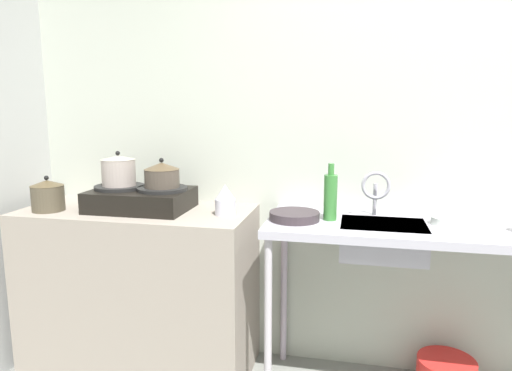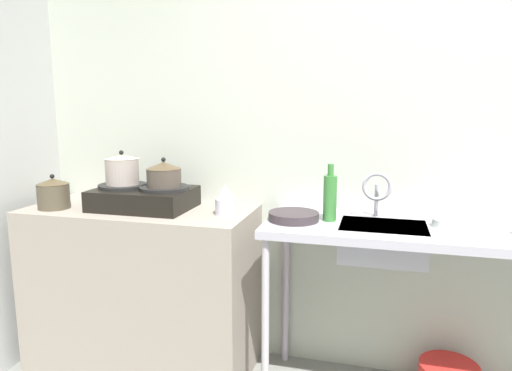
{
  "view_description": "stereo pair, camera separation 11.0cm",
  "coord_description": "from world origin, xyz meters",
  "px_view_note": "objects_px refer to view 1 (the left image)",
  "views": [
    {
      "loc": [
        -0.48,
        -1.02,
        1.46
      ],
      "look_at": [
        -0.96,
        1.19,
        1.06
      ],
      "focal_mm": 32.41,
      "sensor_mm": 36.0,
      "label": 1
    },
    {
      "loc": [
        -0.37,
        -0.99,
        1.46
      ],
      "look_at": [
        -0.96,
        1.19,
        1.06
      ],
      "focal_mm": 32.41,
      "sensor_mm": 36.0,
      "label": 2
    }
  ],
  "objects_px": {
    "percolator": "(225,200)",
    "bottle_by_sink": "(330,196)",
    "pot_on_left_burner": "(119,170)",
    "faucet": "(376,188)",
    "frying_pan": "(294,216)",
    "stove": "(141,198)",
    "pot_on_right_burner": "(162,175)",
    "small_bowl_on_drainboard": "(447,221)",
    "pot_beside_stove": "(48,195)",
    "sink_basin": "(383,240)"
  },
  "relations": [
    {
      "from": "stove",
      "to": "frying_pan",
      "type": "distance_m",
      "value": 0.83
    },
    {
      "from": "percolator",
      "to": "frying_pan",
      "type": "xyz_separation_m",
      "value": [
        0.36,
        -0.03,
        -0.06
      ]
    },
    {
      "from": "pot_on_left_burner",
      "to": "frying_pan",
      "type": "bearing_deg",
      "value": -3.02
    },
    {
      "from": "stove",
      "to": "pot_on_right_burner",
      "type": "distance_m",
      "value": 0.18
    },
    {
      "from": "percolator",
      "to": "sink_basin",
      "type": "bearing_deg",
      "value": -0.85
    },
    {
      "from": "faucet",
      "to": "small_bowl_on_drainboard",
      "type": "xyz_separation_m",
      "value": [
        0.32,
        -0.08,
        -0.13
      ]
    },
    {
      "from": "pot_on_left_burner",
      "to": "faucet",
      "type": "distance_m",
      "value": 1.33
    },
    {
      "from": "pot_on_right_burner",
      "to": "frying_pan",
      "type": "xyz_separation_m",
      "value": [
        0.7,
        -0.05,
        -0.17
      ]
    },
    {
      "from": "sink_basin",
      "to": "frying_pan",
      "type": "height_order",
      "value": "frying_pan"
    },
    {
      "from": "sink_basin",
      "to": "bottle_by_sink",
      "type": "relative_size",
      "value": 1.42
    },
    {
      "from": "pot_beside_stove",
      "to": "sink_basin",
      "type": "bearing_deg",
      "value": 3.26
    },
    {
      "from": "stove",
      "to": "pot_on_left_burner",
      "type": "relative_size",
      "value": 2.78
    },
    {
      "from": "small_bowl_on_drainboard",
      "to": "pot_on_right_burner",
      "type": "bearing_deg",
      "value": -179.18
    },
    {
      "from": "pot_on_left_burner",
      "to": "bottle_by_sink",
      "type": "relative_size",
      "value": 0.67
    },
    {
      "from": "bottle_by_sink",
      "to": "percolator",
      "type": "bearing_deg",
      "value": -179.06
    },
    {
      "from": "faucet",
      "to": "bottle_by_sink",
      "type": "distance_m",
      "value": 0.24
    },
    {
      "from": "pot_on_left_burner",
      "to": "pot_on_right_burner",
      "type": "bearing_deg",
      "value": 0.0
    },
    {
      "from": "stove",
      "to": "bottle_by_sink",
      "type": "height_order",
      "value": "bottle_by_sink"
    },
    {
      "from": "bottle_by_sink",
      "to": "pot_on_right_burner",
      "type": "bearing_deg",
      "value": 179.44
    },
    {
      "from": "percolator",
      "to": "frying_pan",
      "type": "distance_m",
      "value": 0.36
    },
    {
      "from": "percolator",
      "to": "frying_pan",
      "type": "height_order",
      "value": "percolator"
    },
    {
      "from": "faucet",
      "to": "frying_pan",
      "type": "bearing_deg",
      "value": -159.15
    },
    {
      "from": "percolator",
      "to": "sink_basin",
      "type": "xyz_separation_m",
      "value": [
        0.77,
        -0.01,
        -0.16
      ]
    },
    {
      "from": "sink_basin",
      "to": "small_bowl_on_drainboard",
      "type": "height_order",
      "value": "small_bowl_on_drainboard"
    },
    {
      "from": "stove",
      "to": "small_bowl_on_drainboard",
      "type": "height_order",
      "value": "stove"
    },
    {
      "from": "sink_basin",
      "to": "frying_pan",
      "type": "xyz_separation_m",
      "value": [
        -0.42,
        -0.02,
        0.1
      ]
    },
    {
      "from": "sink_basin",
      "to": "pot_on_right_burner",
      "type": "bearing_deg",
      "value": 178.54
    },
    {
      "from": "pot_on_left_burner",
      "to": "pot_on_right_burner",
      "type": "xyz_separation_m",
      "value": [
        0.25,
        0.0,
        -0.02
      ]
    },
    {
      "from": "pot_beside_stove",
      "to": "small_bowl_on_drainboard",
      "type": "distance_m",
      "value": 2.0
    },
    {
      "from": "stove",
      "to": "pot_on_right_burner",
      "type": "height_order",
      "value": "pot_on_right_burner"
    },
    {
      "from": "small_bowl_on_drainboard",
      "to": "pot_on_left_burner",
      "type": "bearing_deg",
      "value": -179.3
    },
    {
      "from": "percolator",
      "to": "bottle_by_sink",
      "type": "xyz_separation_m",
      "value": [
        0.52,
        0.01,
        0.04
      ]
    },
    {
      "from": "pot_beside_stove",
      "to": "faucet",
      "type": "distance_m",
      "value": 1.69
    },
    {
      "from": "small_bowl_on_drainboard",
      "to": "frying_pan",
      "type": "bearing_deg",
      "value": -174.32
    },
    {
      "from": "small_bowl_on_drainboard",
      "to": "percolator",
      "type": "bearing_deg",
      "value": -178.0
    },
    {
      "from": "pot_on_left_burner",
      "to": "pot_beside_stove",
      "type": "relative_size",
      "value": 0.98
    },
    {
      "from": "pot_on_left_burner",
      "to": "pot_beside_stove",
      "type": "height_order",
      "value": "pot_on_left_burner"
    },
    {
      "from": "small_bowl_on_drainboard",
      "to": "bottle_by_sink",
      "type": "distance_m",
      "value": 0.55
    },
    {
      "from": "pot_on_right_burner",
      "to": "small_bowl_on_drainboard",
      "type": "distance_m",
      "value": 1.42
    },
    {
      "from": "stove",
      "to": "sink_basin",
      "type": "height_order",
      "value": "stove"
    },
    {
      "from": "percolator",
      "to": "sink_basin",
      "type": "relative_size",
      "value": 0.4
    },
    {
      "from": "stove",
      "to": "bottle_by_sink",
      "type": "distance_m",
      "value": 0.99
    },
    {
      "from": "pot_beside_stove",
      "to": "sink_basin",
      "type": "height_order",
      "value": "pot_beside_stove"
    },
    {
      "from": "frying_pan",
      "to": "pot_beside_stove",
      "type": "bearing_deg",
      "value": -176.64
    },
    {
      "from": "pot_on_left_burner",
      "to": "bottle_by_sink",
      "type": "xyz_separation_m",
      "value": [
        1.11,
        -0.01,
        -0.09
      ]
    },
    {
      "from": "pot_beside_stove",
      "to": "small_bowl_on_drainboard",
      "type": "height_order",
      "value": "pot_beside_stove"
    },
    {
      "from": "pot_on_left_burner",
      "to": "frying_pan",
      "type": "height_order",
      "value": "pot_on_left_burner"
    },
    {
      "from": "percolator",
      "to": "sink_basin",
      "type": "height_order",
      "value": "percolator"
    },
    {
      "from": "sink_basin",
      "to": "small_bowl_on_drainboard",
      "type": "distance_m",
      "value": 0.31
    },
    {
      "from": "faucet",
      "to": "frying_pan",
      "type": "xyz_separation_m",
      "value": [
        -0.38,
        -0.15,
        -0.13
      ]
    }
  ]
}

